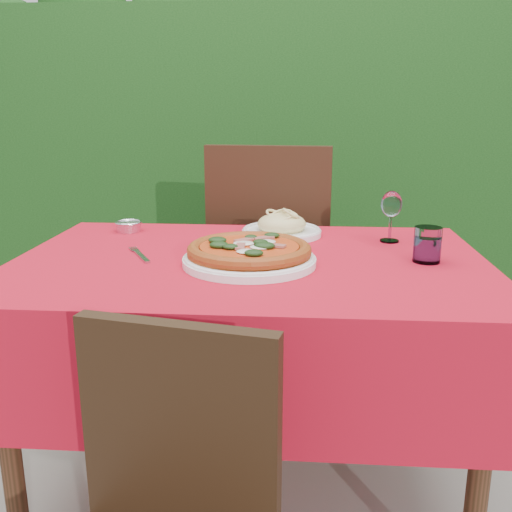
# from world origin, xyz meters

# --- Properties ---
(ground) EXTENTS (60.00, 60.00, 0.00)m
(ground) POSITION_xyz_m (0.00, 0.00, 0.00)
(ground) COLOR slate
(ground) RESTS_ON ground
(hedge) EXTENTS (3.20, 0.55, 1.78)m
(hedge) POSITION_xyz_m (0.00, 1.55, 0.92)
(hedge) COLOR black
(hedge) RESTS_ON ground
(dining_table) EXTENTS (1.26, 0.86, 0.75)m
(dining_table) POSITION_xyz_m (0.00, 0.00, 0.60)
(dining_table) COLOR #482717
(dining_table) RESTS_ON ground
(chair_far) EXTENTS (0.49, 0.49, 1.01)m
(chair_far) POSITION_xyz_m (0.02, 0.68, 0.58)
(chair_far) COLOR black
(chair_far) RESTS_ON ground
(pizza_plate) EXTENTS (0.41, 0.41, 0.06)m
(pizza_plate) POSITION_xyz_m (0.00, -0.06, 0.78)
(pizza_plate) COLOR white
(pizza_plate) RESTS_ON dining_table
(pasta_plate) EXTENTS (0.25, 0.25, 0.07)m
(pasta_plate) POSITION_xyz_m (0.08, 0.28, 0.77)
(pasta_plate) COLOR white
(pasta_plate) RESTS_ON dining_table
(water_glass) EXTENTS (0.07, 0.07, 0.09)m
(water_glass) POSITION_xyz_m (0.46, -0.00, 0.79)
(water_glass) COLOR silver
(water_glass) RESTS_ON dining_table
(wine_glass) EXTENTS (0.06, 0.06, 0.15)m
(wine_glass) POSITION_xyz_m (0.40, 0.22, 0.86)
(wine_glass) COLOR silver
(wine_glass) RESTS_ON dining_table
(fork) EXTENTS (0.11, 0.18, 0.01)m
(fork) POSITION_xyz_m (-0.29, -0.01, 0.75)
(fork) COLOR #ADADB4
(fork) RESTS_ON dining_table
(steel_ramekin) EXTENTS (0.08, 0.08, 0.03)m
(steel_ramekin) POSITION_xyz_m (-0.42, 0.30, 0.76)
(steel_ramekin) COLOR silver
(steel_ramekin) RESTS_ON dining_table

